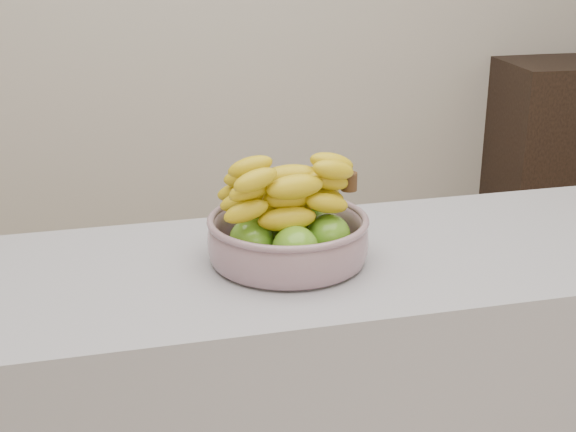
# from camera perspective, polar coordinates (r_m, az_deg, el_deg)

# --- Properties ---
(cabinet) EXTENTS (0.57, 0.47, 0.98)m
(cabinet) POSITION_cam_1_polar(r_m,az_deg,el_deg) (3.95, 18.44, 3.31)
(cabinet) COLOR black
(cabinet) RESTS_ON ground
(fruit_bowl) EXTENTS (0.34, 0.34, 0.21)m
(fruit_bowl) POSITION_cam_1_polar(r_m,az_deg,el_deg) (1.66, -0.00, -1.04)
(fruit_bowl) COLOR #99A6B8
(fruit_bowl) RESTS_ON counter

